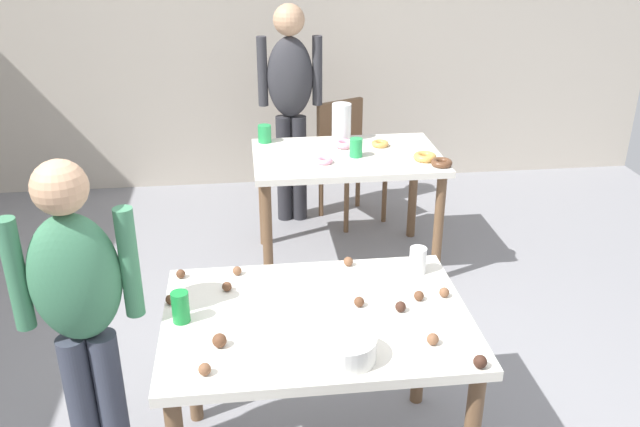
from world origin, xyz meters
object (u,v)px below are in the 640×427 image
Objects in this scene: person_adult_far at (290,95)px; soda_can at (181,307)px; dining_table_far at (347,170)px; person_girl_near at (81,309)px; chair_far_table at (347,153)px; mixing_bowl at (346,348)px; dining_table_near at (317,337)px; pitcher_far at (341,122)px.

person_adult_far is 12.89× the size of soda_can.
person_girl_near is (-1.25, -1.76, 0.18)m from dining_table_far.
chair_far_table is at bearing 61.13° from person_girl_near.
person_adult_far is 7.67× the size of mixing_bowl.
chair_far_table is at bearing 80.95° from mixing_bowl.
soda_can is (-1.02, -2.49, 0.31)m from chair_far_table.
mixing_bowl is at bearing -27.40° from soda_can.
chair_far_table is at bearing 80.67° from dining_table_far.
chair_far_table is at bearing 67.76° from soda_can.
dining_table_near is 0.53m from soda_can.
pitcher_far is at bearing -54.99° from person_adult_far.
dining_table_near is at bearing -1.96° from soda_can.
chair_far_table is 2.83m from mixing_bowl.
person_adult_far reaches higher than dining_table_near.
soda_can is (-0.50, 0.02, 0.16)m from dining_table_near.
soda_can is at bearing 152.60° from mixing_bowl.
person_girl_near is 6.83× the size of mixing_bowl.
dining_table_far is 2.09m from mixing_bowl.
person_adult_far is (0.96, 2.48, 0.12)m from person_girl_near.
pitcher_far reaches higher than dining_table_near.
person_girl_near is 2.66m from person_adult_far.
chair_far_table is 0.55× the size of person_adult_far.
person_adult_far is 2.78m from mixing_bowl.
dining_table_near is 0.32m from mixing_bowl.
dining_table_near is 2.51m from person_adult_far.
dining_table_far is 0.83m from person_adult_far.
pitcher_far is at bearing 82.00° from mixing_bowl.
chair_far_table reaches higher than mixing_bowl.
chair_far_table reaches higher than dining_table_near.
person_girl_near is 0.89× the size of person_adult_far.
chair_far_table is 0.62× the size of person_girl_near.
pitcher_far reaches higher than mixing_bowl.
chair_far_table is 2.70m from soda_can.
person_adult_far is at bearing -178.71° from chair_far_table.
dining_table_near is 1.82m from dining_table_far.
dining_table_near is 5.64× the size of mixing_bowl.
mixing_bowl reaches higher than dining_table_far.
pitcher_far is at bearing 66.21° from soda_can.
mixing_bowl is at bearing -98.95° from dining_table_far.
pitcher_far is at bearing -104.54° from chair_far_table.
person_girl_near is at bearing -111.13° from person_adult_far.
mixing_bowl is at bearing -76.01° from dining_table_near.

